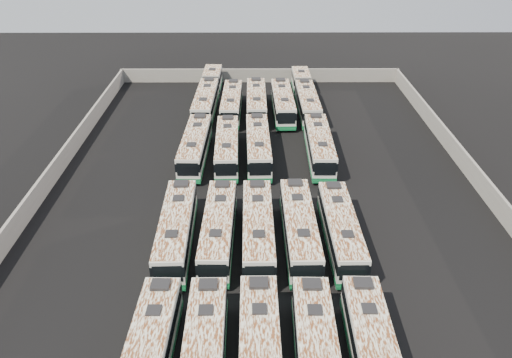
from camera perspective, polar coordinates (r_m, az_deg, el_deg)
name	(u,v)px	position (r m, az deg, el deg)	size (l,w,h in m)	color
ground	(264,200)	(50.29, 0.89, -2.39)	(140.00, 140.00, 0.00)	black
perimeter_wall	(264,190)	(49.71, 0.90, -1.32)	(45.20, 73.20, 2.20)	slate
bus_front_far_left	(148,358)	(33.57, -12.26, -19.40)	(2.81, 12.11, 3.40)	silver
bus_front_left	(204,358)	(33.09, -5.98, -19.67)	(2.68, 12.03, 3.38)	silver
bus_front_center	(260,358)	(32.87, 0.47, -19.78)	(2.69, 12.31, 3.47)	silver
bus_front_right	(317,358)	(33.12, 7.01, -19.66)	(2.78, 12.14, 3.41)	silver
bus_front_far_right	(374,357)	(33.80, 13.36, -19.13)	(2.79, 12.11, 3.40)	silver
bus_midfront_far_left	(177,230)	(43.52, -9.07, -5.73)	(2.92, 12.35, 3.46)	silver
bus_midfront_left	(219,229)	(43.24, -4.29, -5.71)	(2.75, 12.09, 3.40)	silver
bus_midfront_center	(258,230)	(42.99, 0.23, -5.80)	(2.72, 12.28, 3.45)	silver
bus_midfront_right	(299,229)	(43.25, 4.99, -5.67)	(2.80, 12.38, 3.48)	silver
bus_midfront_far_right	(341,230)	(43.65, 9.66, -5.75)	(2.65, 11.96, 3.36)	silver
bus_midback_far_left	(195,146)	(57.44, -6.96, 3.75)	(2.91, 12.37, 3.47)	silver
bus_midback_left	(227,147)	(57.05, -3.32, 3.68)	(2.83, 12.02, 3.37)	silver
bus_midback_center	(258,146)	(57.10, 0.25, 3.81)	(2.91, 12.36, 3.47)	silver
bus_midback_far_right	(319,146)	(57.58, 7.25, 3.80)	(2.81, 12.35, 3.47)	silver
bus_back_far_left	(208,94)	(72.99, -5.50, 9.63)	(3.06, 19.35, 3.50)	silver
bus_back_left	(232,103)	(69.55, -2.80, 8.63)	(2.72, 11.95, 3.36)	silver
bus_back_center	(256,102)	(69.65, 0.04, 8.76)	(2.70, 12.40, 3.49)	silver
bus_back_right	(283,103)	(69.53, 3.08, 8.68)	(2.91, 12.41, 3.48)	silver
bus_back_far_right	(305,95)	(72.80, 5.65, 9.51)	(2.74, 18.62, 3.37)	silver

